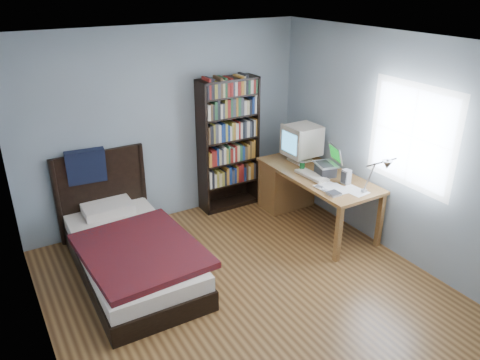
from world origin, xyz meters
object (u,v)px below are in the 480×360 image
at_px(desk_lamp, 384,167).
at_px(keyboard, 312,176).
at_px(desk, 294,182).
at_px(soda_can, 302,166).
at_px(crt_monitor, 302,141).
at_px(speaker, 346,177).
at_px(bookshelf, 228,145).
at_px(bed, 129,249).
at_px(laptop, 327,167).

distance_m(desk_lamp, keyboard, 1.09).
bearing_deg(desk, desk_lamp, -90.22).
relative_size(desk, soda_can, 14.47).
relative_size(crt_monitor, soda_can, 4.18).
relative_size(speaker, bookshelf, 0.10).
relative_size(crt_monitor, desk_lamp, 0.88).
distance_m(crt_monitor, desk_lamp, 1.51).
height_order(soda_can, bookshelf, bookshelf).
bearing_deg(bookshelf, speaker, -62.14).
height_order(crt_monitor, keyboard, crt_monitor).
height_order(desk, bed, bed).
height_order(desk_lamp, soda_can, desk_lamp).
height_order(laptop, bed, bed).
distance_m(speaker, bed, 2.65).
relative_size(desk, speaker, 9.72).
xyz_separation_m(desk_lamp, speaker, (0.10, 0.63, -0.36)).
distance_m(laptop, bed, 2.56).
bearing_deg(desk, bed, -174.83).
distance_m(soda_can, bed, 2.36).
distance_m(desk, crt_monitor, 0.59).
xyz_separation_m(desk_lamp, soda_can, (-0.11, 1.21, -0.39)).
height_order(crt_monitor, laptop, crt_monitor).
bearing_deg(laptop, speaker, -83.43).
relative_size(desk, bookshelf, 0.94).
distance_m(keyboard, soda_can, 0.22).
relative_size(desk, bed, 0.79).
distance_m(crt_monitor, soda_can, 0.42).
relative_size(crt_monitor, speaker, 2.81).
height_order(desk_lamp, bookshelf, bookshelf).
relative_size(speaker, bed, 0.08).
bearing_deg(desk, speaker, -84.04).
distance_m(soda_can, bookshelf, 1.07).
relative_size(desk_lamp, bed, 0.26).
bearing_deg(soda_can, desk, 68.89).
xyz_separation_m(bookshelf, bed, (-1.73, -0.81, -0.66)).
bearing_deg(bed, bookshelf, 25.14).
xyz_separation_m(desk, crt_monitor, (0.08, -0.01, 0.59)).
relative_size(keyboard, speaker, 2.60).
distance_m(speaker, bookshelf, 1.67).
xyz_separation_m(crt_monitor, keyboard, (-0.21, -0.51, -0.26)).
bearing_deg(speaker, bookshelf, 109.69).
bearing_deg(crt_monitor, bed, -175.28).
bearing_deg(keyboard, bookshelf, 113.13).
height_order(desk, speaker, speaker).
relative_size(keyboard, soda_can, 3.87).
bearing_deg(crt_monitor, speaker, -89.42).
height_order(crt_monitor, speaker, crt_monitor).
height_order(desk, crt_monitor, crt_monitor).
bearing_deg(laptop, crt_monitor, 87.18).
bearing_deg(laptop, bookshelf, 122.67).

